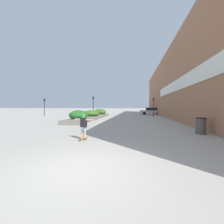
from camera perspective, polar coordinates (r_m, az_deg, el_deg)
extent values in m
plane|color=#ADA89E|center=(4.35, -12.25, -20.50)|extent=(300.00, 300.00, 0.00)
cube|color=#9E6647|center=(25.65, 19.71, 9.12)|extent=(0.60, 47.08, 9.74)
cube|color=silver|center=(17.15, 24.22, 9.72)|extent=(0.06, 22.34, 1.20)
cube|color=slate|center=(20.89, -7.50, -2.00)|extent=(2.02, 14.99, 0.39)
ellipsoid|color=#286028|center=(16.21, -12.61, -1.14)|extent=(1.94, 2.21, 1.02)
ellipsoid|color=#3D6623|center=(20.60, -7.90, -0.57)|extent=(2.18, 2.26, 0.90)
ellipsoid|color=#3D6623|center=(25.64, -4.52, 0.06)|extent=(2.00, 1.90, 1.02)
cube|color=olive|center=(7.69, -10.72, -9.78)|extent=(0.38, 0.66, 0.01)
cylinder|color=beige|center=(7.92, -10.11, -9.89)|extent=(0.07, 0.07, 0.06)
cylinder|color=beige|center=(7.83, -9.25, -10.02)|extent=(0.07, 0.07, 0.06)
cylinder|color=beige|center=(7.58, -12.24, -10.44)|extent=(0.07, 0.07, 0.06)
cylinder|color=beige|center=(7.49, -11.36, -10.59)|extent=(0.07, 0.07, 0.06)
cylinder|color=tan|center=(7.68, -11.12, -7.68)|extent=(0.13, 0.13, 0.55)
cylinder|color=tan|center=(7.60, -10.35, -7.78)|extent=(0.13, 0.13, 0.55)
cube|color=slate|center=(7.61, -10.74, -6.42)|extent=(0.24, 0.22, 0.20)
cube|color=black|center=(7.57, -10.76, -4.08)|extent=(0.34, 0.25, 0.43)
cylinder|color=tan|center=(7.79, -12.82, -2.72)|extent=(0.41, 0.20, 0.07)
cylinder|color=tan|center=(7.34, -8.59, -2.98)|extent=(0.41, 0.20, 0.07)
sphere|color=tan|center=(7.55, -10.77, -1.78)|extent=(0.18, 0.18, 0.18)
sphere|color=green|center=(7.55, -10.78, -1.54)|extent=(0.21, 0.21, 0.21)
cylinder|color=#514C47|center=(10.58, 30.72, -4.69)|extent=(0.57, 0.57, 0.95)
cylinder|color=black|center=(10.54, 30.77, -1.99)|extent=(0.60, 0.60, 0.05)
cube|color=black|center=(31.47, 29.28, -0.09)|extent=(4.54, 1.84, 0.55)
cube|color=black|center=(31.39, 28.98, 0.86)|extent=(2.50, 1.62, 0.49)
cylinder|color=black|center=(32.81, 31.03, -0.53)|extent=(0.71, 0.22, 0.71)
cylinder|color=black|center=(31.21, 32.26, -0.67)|extent=(0.71, 0.22, 0.71)
cylinder|color=black|center=(31.84, 26.34, -0.52)|extent=(0.71, 0.22, 0.71)
cylinder|color=black|center=(30.18, 27.35, -0.66)|extent=(0.71, 0.22, 0.71)
cube|color=#BCBCC1|center=(32.37, 14.54, 0.12)|extent=(4.44, 1.83, 0.60)
cube|color=black|center=(32.37, 14.87, 1.14)|extent=(2.44, 1.61, 0.56)
cylinder|color=black|center=(31.40, 12.21, -0.47)|extent=(0.61, 0.22, 0.61)
cylinder|color=black|center=(33.13, 12.01, -0.34)|extent=(0.61, 0.22, 0.61)
cylinder|color=black|center=(31.70, 17.18, -0.49)|extent=(0.61, 0.22, 0.61)
cylinder|color=black|center=(33.41, 16.73, -0.36)|extent=(0.61, 0.22, 0.61)
cylinder|color=black|center=(26.20, -7.16, 1.60)|extent=(0.11, 0.11, 2.93)
cube|color=black|center=(26.24, -7.18, 5.30)|extent=(0.28, 0.20, 0.45)
sphere|color=#2D2823|center=(26.13, -7.25, 5.64)|extent=(0.15, 0.15, 0.15)
sphere|color=#2D2823|center=(26.12, -7.25, 5.32)|extent=(0.15, 0.15, 0.15)
sphere|color=green|center=(26.12, -7.25, 4.99)|extent=(0.15, 0.15, 0.15)
cylinder|color=black|center=(25.54, 15.49, 1.19)|extent=(0.11, 0.11, 2.62)
cube|color=black|center=(25.56, 15.52, 4.63)|extent=(0.28, 0.20, 0.45)
sphere|color=#2D2823|center=(25.45, 15.56, 4.98)|extent=(0.15, 0.15, 0.15)
sphere|color=#2D2823|center=(25.44, 15.55, 4.64)|extent=(0.15, 0.15, 0.15)
sphere|color=green|center=(25.44, 15.55, 4.31)|extent=(0.15, 0.15, 0.15)
cylinder|color=black|center=(29.72, -24.36, 1.21)|extent=(0.11, 0.11, 2.65)
cube|color=black|center=(29.75, -24.41, 4.19)|extent=(0.28, 0.20, 0.45)
sphere|color=#2D2823|center=(29.65, -24.54, 4.49)|extent=(0.15, 0.15, 0.15)
sphere|color=#2D2823|center=(29.65, -24.53, 4.20)|extent=(0.15, 0.15, 0.15)
sphere|color=green|center=(29.64, -24.53, 3.91)|extent=(0.15, 0.15, 0.15)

